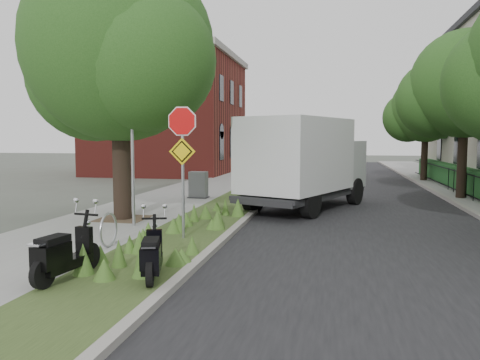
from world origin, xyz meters
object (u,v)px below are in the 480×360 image
object	(u,v)px
scooter_near	(60,259)
scooter_far	(152,259)
sign_assembly	(182,145)
box_truck	(304,159)
utility_cabinet	(198,185)

from	to	relation	value
scooter_near	scooter_far	world-z (taller)	scooter_near
sign_assembly	box_truck	bearing A→B (deg)	67.51
scooter_far	box_truck	distance (m)	9.40
scooter_near	utility_cabinet	size ratio (longest dim) A/B	1.59
sign_assembly	box_truck	distance (m)	6.40
scooter_far	scooter_near	bearing A→B (deg)	-165.24
box_truck	sign_assembly	bearing A→B (deg)	-112.49
scooter_near	box_truck	world-z (taller)	box_truck
box_truck	utility_cabinet	distance (m)	4.62
sign_assembly	scooter_near	bearing A→B (deg)	-104.39
utility_cabinet	box_truck	bearing A→B (deg)	-18.59
sign_assembly	utility_cabinet	bearing A→B (deg)	103.87
scooter_near	scooter_far	bearing A→B (deg)	14.76
scooter_far	sign_assembly	bearing A→B (deg)	99.25
scooter_near	scooter_far	distance (m)	1.50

